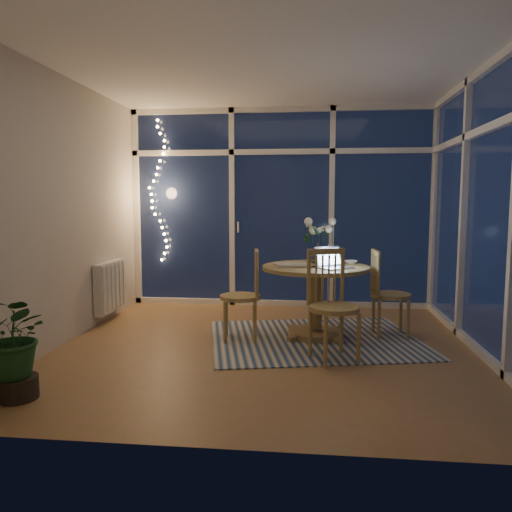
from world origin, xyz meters
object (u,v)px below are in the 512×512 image
Objects in this scene: chair_front at (334,305)px; flower_vase at (318,253)px; chair_left at (240,295)px; laptop at (336,257)px; chair_right at (391,293)px; potted_plant at (15,346)px; dining_table at (315,302)px.

chair_front reaches higher than flower_vase.
chair_left is at bearing 123.16° from chair_front.
chair_right is at bearing -11.52° from laptop.
potted_plant is at bearing 119.91° from chair_right.
chair_front is 2.51m from potted_plant.
chair_right is at bearing 34.41° from potted_plant.
laptop is (0.03, 0.58, 0.36)m from chair_front.
chair_front is at bearing 140.08° from chair_right.
chair_front is 3.18× the size of laptop.
dining_table is at bearing 41.55° from potted_plant.
dining_table is 5.15× the size of flower_vase.
laptop is (-0.58, -0.27, 0.40)m from chair_right.
potted_plant is at bearing -138.45° from dining_table.
potted_plant is at bearing 179.62° from laptop.
flower_vase reaches higher than dining_table.
potted_plant reaches higher than dining_table.
dining_table is at bearing 101.15° from laptop.
chair_left reaches higher than chair_right.
dining_table is 0.78m from chair_left.
chair_right reaches higher than potted_plant.
flower_vase is at bearing 110.71° from chair_left.
laptop reaches higher than dining_table.
chair_right is 4.34× the size of flower_vase.
chair_left is 1.07m from chair_front.
laptop is 0.44m from flower_vase.
dining_table is 1.42× the size of potted_plant.
dining_table is 0.53m from flower_vase.
chair_right is 0.85m from flower_vase.
chair_left is 4.39× the size of flower_vase.
chair_front is 1.30× the size of potted_plant.
chair_right is at bearing 30.12° from chair_front.
laptop is 0.41× the size of potted_plant.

